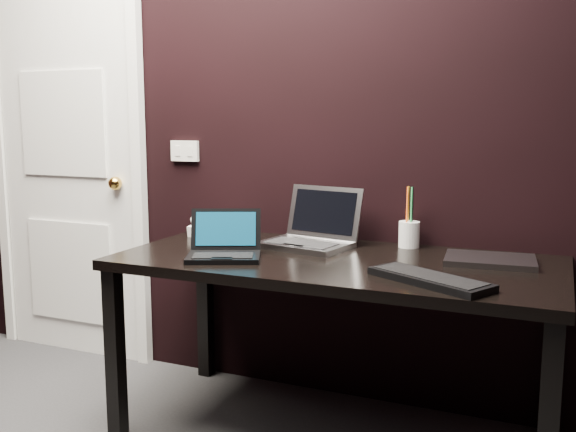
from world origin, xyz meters
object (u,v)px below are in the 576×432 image
at_px(door, 68,162).
at_px(closed_laptop, 490,260).
at_px(desk, 335,278).
at_px(pen_cup, 409,233).
at_px(netbook, 224,248).
at_px(ext_keyboard, 430,279).
at_px(silver_laptop, 310,235).
at_px(mobile_phone, 208,234).
at_px(desk_phone, 211,228).

height_order(door, closed_laptop, door).
height_order(desk, pen_cup, pen_cup).
bearing_deg(door, desk, -12.82).
xyz_separation_m(netbook, ext_keyboard, (0.81, -0.07, -0.02)).
bearing_deg(silver_laptop, desk, -46.03).
bearing_deg(mobile_phone, closed_laptop, 1.97).
bearing_deg(silver_laptop, pen_cup, 20.25).
bearing_deg(desk, netbook, -158.35).
xyz_separation_m(desk, netbook, (-0.40, -0.16, 0.11)).
bearing_deg(closed_laptop, desk, -165.05).
relative_size(ext_keyboard, mobile_phone, 4.92).
xyz_separation_m(desk, ext_keyboard, (0.41, -0.23, 0.09)).
height_order(ext_keyboard, desk_phone, desk_phone).
bearing_deg(mobile_phone, door, 165.32).
height_order(door, pen_cup, door).
bearing_deg(pen_cup, silver_laptop, -159.75).
bearing_deg(desk_phone, door, 171.34).
relative_size(desk_phone, mobile_phone, 2.25).
distance_m(desk, pen_cup, 0.41).
height_order(silver_laptop, desk_phone, silver_laptop).
bearing_deg(closed_laptop, desk_phone, 176.39).
relative_size(desk, mobile_phone, 18.69).
bearing_deg(desk_phone, desk, -18.39).
xyz_separation_m(ext_keyboard, desk_phone, (-1.10, 0.46, 0.02)).
height_order(netbook, mobile_phone, netbook).
bearing_deg(closed_laptop, pen_cup, 153.04).
bearing_deg(mobile_phone, silver_laptop, 9.23).
height_order(silver_laptop, pen_cup, pen_cup).
relative_size(netbook, desk_phone, 1.74).
height_order(desk, silver_laptop, silver_laptop).
relative_size(silver_laptop, ext_keyboard, 0.91).
bearing_deg(mobile_phone, desk, -9.77).
bearing_deg(netbook, ext_keyboard, -5.16).
distance_m(ext_keyboard, pen_cup, 0.60).
relative_size(desk_phone, pen_cup, 0.79).
distance_m(netbook, closed_laptop, 1.01).
bearing_deg(silver_laptop, closed_laptop, -2.55).
bearing_deg(door, netbook, -23.28).
relative_size(closed_laptop, mobile_phone, 3.84).
bearing_deg(door, desk_phone, -8.66).
relative_size(netbook, mobile_phone, 3.91).
height_order(door, desk, door).
height_order(netbook, desk_phone, netbook).
bearing_deg(desk, desk_phone, 161.61).
height_order(silver_laptop, mobile_phone, silver_laptop).
relative_size(desk, netbook, 4.78).
bearing_deg(netbook, desk_phone, 126.17).
bearing_deg(desk, pen_cup, 56.79).
bearing_deg(desk, ext_keyboard, -29.72).
xyz_separation_m(door, silver_laptop, (1.47, -0.19, -0.26)).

